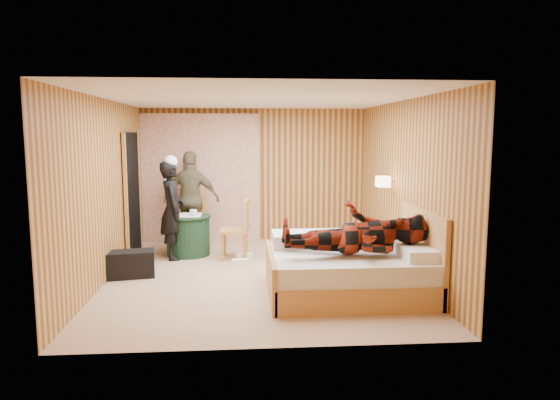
{
  "coord_description": "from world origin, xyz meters",
  "views": [
    {
      "loc": [
        -0.21,
        -6.99,
        2.01
      ],
      "look_at": [
        0.33,
        0.3,
        1.05
      ],
      "focal_mm": 32.0,
      "sensor_mm": 36.0,
      "label": 1
    }
  ],
  "objects": [
    {
      "name": "round_table",
      "position": [
        -1.14,
        1.31,
        0.34
      ],
      "size": [
        0.77,
        0.77,
        0.68
      ],
      "color": "#1B3A25",
      "rests_on": "floor"
    },
    {
      "name": "sneaker_right",
      "position": [
        -0.2,
        0.89,
        0.06
      ],
      "size": [
        0.28,
        0.2,
        0.11
      ],
      "primitive_type": "cube",
      "rotation": [
        0.0,
        0.0,
        -0.4
      ],
      "color": "white",
      "rests_on": "floor"
    },
    {
      "name": "wall_left",
      "position": [
        -2.1,
        0.0,
        1.25
      ],
      "size": [
        0.02,
        5.0,
        2.5
      ],
      "primitive_type": "cube",
      "color": "tan",
      "rests_on": "floor"
    },
    {
      "name": "wall_lamp",
      "position": [
        1.92,
        0.45,
        1.3
      ],
      "size": [
        0.26,
        0.24,
        0.16
      ],
      "color": "gold",
      "rests_on": "wall_right"
    },
    {
      "name": "cup_table",
      "position": [
        -1.04,
        1.26,
        0.73
      ],
      "size": [
        0.13,
        0.13,
        0.1
      ],
      "primitive_type": "imported",
      "rotation": [
        0.0,
        0.0,
        0.1
      ],
      "color": "white",
      "rests_on": "round_table"
    },
    {
      "name": "cup_nightstand",
      "position": [
        1.88,
        0.77,
        0.6
      ],
      "size": [
        0.12,
        0.12,
        0.09
      ],
      "primitive_type": "imported",
      "rotation": [
        0.0,
        0.0,
        0.29
      ],
      "color": "white",
      "rests_on": "nightstand"
    },
    {
      "name": "sneaker_left",
      "position": [
        -0.27,
        0.51,
        0.06
      ],
      "size": [
        0.26,
        0.12,
        0.11
      ],
      "primitive_type": "cube",
      "rotation": [
        0.0,
        0.0,
        0.06
      ],
      "color": "white",
      "rests_on": "floor"
    },
    {
      "name": "wall_back",
      "position": [
        0.0,
        2.5,
        1.25
      ],
      "size": [
        4.2,
        0.02,
        2.5
      ],
      "primitive_type": "cube",
      "color": "tan",
      "rests_on": "floor"
    },
    {
      "name": "bed",
      "position": [
        1.13,
        -0.91,
        0.31
      ],
      "size": [
        1.99,
        1.56,
        1.07
      ],
      "color": "#E09F5C",
      "rests_on": "floor"
    },
    {
      "name": "floor",
      "position": [
        0.0,
        0.0,
        0.0
      ],
      "size": [
        4.2,
        5.0,
        0.01
      ],
      "primitive_type": "cube",
      "color": "tan",
      "rests_on": "ground"
    },
    {
      "name": "curtain",
      "position": [
        -1.0,
        2.43,
        1.2
      ],
      "size": [
        2.2,
        0.08,
        2.4
      ],
      "primitive_type": "cube",
      "color": "white",
      "rests_on": "floor"
    },
    {
      "name": "man_on_bed",
      "position": [
        1.15,
        -1.14,
        0.97
      ],
      "size": [
        0.86,
        0.67,
        1.77
      ],
      "primitive_type": "imported",
      "rotation": [
        0.0,
        1.57,
        0.0
      ],
      "color": "maroon",
      "rests_on": "bed"
    },
    {
      "name": "wall_right",
      "position": [
        2.1,
        0.0,
        1.25
      ],
      "size": [
        0.02,
        5.0,
        2.5
      ],
      "primitive_type": "cube",
      "color": "tan",
      "rests_on": "floor"
    },
    {
      "name": "nightstand",
      "position": [
        1.88,
        0.64,
        0.29
      ],
      "size": [
        0.42,
        0.57,
        0.55
      ],
      "color": "#E09F5C",
      "rests_on": "floor"
    },
    {
      "name": "book_upper",
      "position": [
        1.88,
        0.59,
        0.58
      ],
      "size": [
        0.27,
        0.28,
        0.02
      ],
      "primitive_type": "imported",
      "rotation": [
        0.0,
        0.0,
        -0.64
      ],
      "color": "white",
      "rests_on": "nightstand"
    },
    {
      "name": "chair_far",
      "position": [
        -1.12,
        1.93,
        0.54
      ],
      "size": [
        0.52,
        0.52,
        0.93
      ],
      "rotation": [
        0.0,
        0.0,
        -0.29
      ],
      "color": "#E09F5C",
      "rests_on": "floor"
    },
    {
      "name": "book_lower",
      "position": [
        1.88,
        0.59,
        0.56
      ],
      "size": [
        0.19,
        0.24,
        0.02
      ],
      "primitive_type": "imported",
      "rotation": [
        0.0,
        0.0,
        0.11
      ],
      "color": "white",
      "rests_on": "nightstand"
    },
    {
      "name": "ceiling",
      "position": [
        0.0,
        0.0,
        2.5
      ],
      "size": [
        4.2,
        5.0,
        0.01
      ],
      "primitive_type": "cube",
      "color": "white",
      "rests_on": "wall_back"
    },
    {
      "name": "doorway",
      "position": [
        -2.06,
        1.4,
        1.02
      ],
      "size": [
        0.06,
        0.9,
        2.05
      ],
      "primitive_type": "cube",
      "color": "black",
      "rests_on": "floor"
    },
    {
      "name": "duffel_bag",
      "position": [
        -1.82,
        0.04,
        0.19
      ],
      "size": [
        0.71,
        0.47,
        0.37
      ],
      "primitive_type": "cube",
      "rotation": [
        0.0,
        0.0,
        0.18
      ],
      "color": "black",
      "rests_on": "floor"
    },
    {
      "name": "man_at_table",
      "position": [
        -1.14,
        1.96,
        0.86
      ],
      "size": [
        1.07,
        0.59,
        1.72
      ],
      "primitive_type": "imported",
      "rotation": [
        0.0,
        0.0,
        2.97
      ],
      "color": "#6B6347",
      "rests_on": "floor"
    },
    {
      "name": "woman_standing",
      "position": [
        -1.36,
        1.08,
        0.8
      ],
      "size": [
        0.5,
        0.65,
        1.6
      ],
      "primitive_type": "imported",
      "rotation": [
        0.0,
        0.0,
        1.78
      ],
      "color": "black",
      "rests_on": "floor"
    },
    {
      "name": "chair_near",
      "position": [
        -0.28,
        0.98,
        0.56
      ],
      "size": [
        0.47,
        0.47,
        0.97
      ],
      "rotation": [
        0.0,
        0.0,
        -1.65
      ],
      "color": "#E09F5C",
      "rests_on": "floor"
    }
  ]
}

